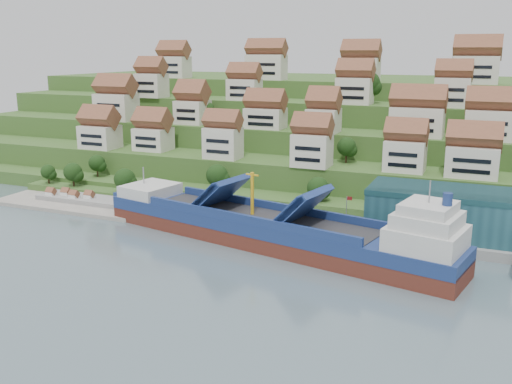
% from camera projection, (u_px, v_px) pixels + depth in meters
% --- Properties ---
extents(ground, '(300.00, 300.00, 0.00)m').
position_uv_depth(ground, '(254.00, 243.00, 126.00)').
color(ground, slate).
rests_on(ground, ground).
extents(quay, '(180.00, 14.00, 2.20)m').
position_uv_depth(quay, '(359.00, 230.00, 131.62)').
color(quay, gray).
rests_on(quay, ground).
extents(pebble_beach, '(45.00, 20.00, 1.00)m').
position_uv_depth(pebble_beach, '(79.00, 202.00, 158.45)').
color(pebble_beach, gray).
rests_on(pebble_beach, ground).
extents(hillside, '(260.00, 128.00, 31.00)m').
position_uv_depth(hillside, '(361.00, 134.00, 216.02)').
color(hillside, '#2D4C1E').
rests_on(hillside, ground).
extents(hillside_village, '(161.79, 63.83, 28.99)m').
position_uv_depth(hillside_village, '(329.00, 107.00, 174.67)').
color(hillside_village, silver).
rests_on(hillside_village, ground).
extents(hillside_trees, '(145.67, 62.72, 31.66)m').
position_uv_depth(hillside_trees, '(297.00, 135.00, 165.66)').
color(hillside_trees, '#1B3B13').
rests_on(hillside_trees, ground).
extents(flagpole, '(1.28, 0.16, 8.00)m').
position_uv_depth(flagpole, '(347.00, 211.00, 126.46)').
color(flagpole, gray).
rests_on(flagpole, quay).
extents(beach_huts, '(14.40, 3.70, 2.20)m').
position_uv_depth(beach_huts, '(70.00, 197.00, 157.70)').
color(beach_huts, white).
rests_on(beach_huts, pebble_beach).
extents(cargo_ship, '(85.33, 30.18, 18.81)m').
position_uv_depth(cargo_ship, '(278.00, 231.00, 123.28)').
color(cargo_ship, '#542319').
rests_on(cargo_ship, ground).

